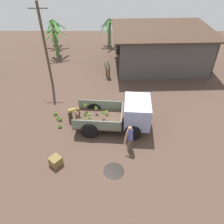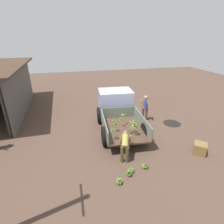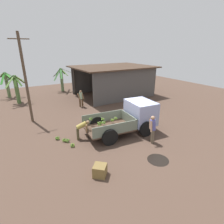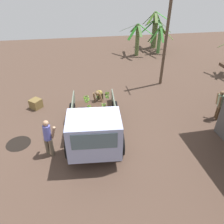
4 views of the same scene
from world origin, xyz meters
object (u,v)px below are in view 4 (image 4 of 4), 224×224
Objects in this scene: person_bystander_near_shed at (220,104)px; banana_bunch_on_ground_0 at (87,99)px; utility_pole at (167,35)px; person_worker_loading at (99,95)px; banana_bunch_on_ground_1 at (100,96)px; cargo_truck at (94,130)px; banana_bunch_on_ground_2 at (98,97)px; person_foreground_visitor at (48,136)px; wooden_crate_0 at (36,104)px; banana_bunch_on_ground_3 at (107,93)px.

banana_bunch_on_ground_0 is at bearing -4.93° from person_bystander_near_shed.
utility_pole reaches higher than person_worker_loading.
person_bystander_near_shed is 5.46× the size of banana_bunch_on_ground_1.
cargo_truck reaches higher than banana_bunch_on_ground_2.
banana_bunch_on_ground_0 is (-4.10, 1.74, -0.80)m from person_foreground_visitor.
person_worker_loading reaches higher than banana_bunch_on_ground_2.
cargo_truck is 0.74× the size of utility_pole.
cargo_truck is at bearing -9.19° from banana_bunch_on_ground_1.
cargo_truck is 16.87× the size of banana_bunch_on_ground_0.
person_foreground_visitor is 3.97m from wooden_crate_0.
utility_pole is 5.30× the size of person_worker_loading.
banana_bunch_on_ground_2 reaches higher than banana_bunch_on_ground_0.
person_worker_loading is at bearing -8.82° from banana_bunch_on_ground_1.
person_worker_loading is 4.34× the size of banana_bunch_on_ground_3.
banana_bunch_on_ground_1 is (-4.40, 0.71, -0.92)m from cargo_truck.
banana_bunch_on_ground_3 is (-1.31, 0.61, -0.59)m from person_worker_loading.
banana_bunch_on_ground_1 is at bearing -9.76° from person_bystander_near_shed.
person_bystander_near_shed is 5.92× the size of banana_bunch_on_ground_2.
person_foreground_visitor is at bearing -29.55° from banana_bunch_on_ground_2.
person_worker_loading is at bearing -4.09° from person_foreground_visitor.
person_foreground_visitor reaches higher than person_worker_loading.
wooden_crate_0 is at bearing -139.21° from cargo_truck.
person_foreground_visitor reaches higher than banana_bunch_on_ground_2.
banana_bunch_on_ground_0 is 1.01× the size of banana_bunch_on_ground_3.
person_worker_loading is at bearing -62.08° from utility_pole.
wooden_crate_0 is (-2.48, -9.09, -0.61)m from person_bystander_near_shed.
utility_pole is 23.35× the size of banana_bunch_on_ground_2.
cargo_truck is 3.44m from person_worker_loading.
utility_pole is at bearing 104.65° from banana_bunch_on_ground_3.
banana_bunch_on_ground_3 is (-4.63, 2.96, -0.79)m from person_foreground_visitor.
banana_bunch_on_ground_1 reaches higher than banana_bunch_on_ground_0.
person_foreground_visitor reaches higher than wooden_crate_0.
utility_pole is at bearing 108.04° from banana_bunch_on_ground_2.
utility_pole is at bearing -18.67° from person_foreground_visitor.
wooden_crate_0 is (-3.77, -1.05, -0.65)m from person_foreground_visitor.
banana_bunch_on_ground_2 is 0.99× the size of banana_bunch_on_ground_3.
utility_pole reaches higher than banana_bunch_on_ground_3.
person_foreground_visitor is at bearing -32.61° from banana_bunch_on_ground_3.
banana_bunch_on_ground_2 is (-2.92, -5.66, -0.74)m from person_bystander_near_shed.
banana_bunch_on_ground_0 is at bearing -73.09° from banana_bunch_on_ground_1.
person_bystander_near_shed is at bearing 62.71° from banana_bunch_on_ground_2.
cargo_truck is 4.84m from wooden_crate_0.
person_foreground_visitor is 1.05× the size of person_bystander_near_shed.
banana_bunch_on_ground_3 is 4.10m from wooden_crate_0.
banana_bunch_on_ground_1 is 3.61m from wooden_crate_0.
banana_bunch_on_ground_1 is 1.08× the size of banana_bunch_on_ground_2.
person_foreground_visitor is (-0.06, -1.80, -0.13)m from cargo_truck.
wooden_crate_0 is (0.33, -2.78, 0.14)m from banana_bunch_on_ground_0.
person_foreground_visitor is at bearing 28.23° from person_bystander_near_shed.
person_worker_loading is 4.28× the size of banana_bunch_on_ground_0.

